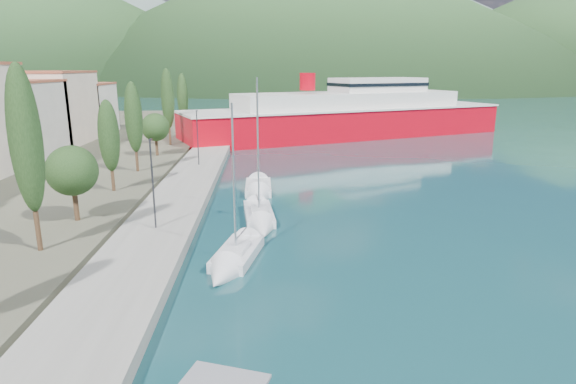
{
  "coord_description": "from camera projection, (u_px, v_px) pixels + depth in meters",
  "views": [
    {
      "loc": [
        -1.41,
        -16.45,
        11.39
      ],
      "look_at": [
        0.0,
        14.0,
        3.5
      ],
      "focal_mm": 30.0,
      "sensor_mm": 36.0,
      "label": 1
    }
  ],
  "objects": [
    {
      "name": "hills_near",
      "position": [
        393.0,
        17.0,
        371.13
      ],
      "size": [
        1010.0,
        520.0,
        115.0
      ],
      "color": "#32592D",
      "rests_on": "ground"
    },
    {
      "name": "tree_row",
      "position": [
        126.0,
        127.0,
        47.25
      ],
      "size": [
        3.57,
        65.23,
        11.04
      ],
      "color": "#47301E",
      "rests_on": "land_strip"
    },
    {
      "name": "hills_far",
      "position": [
        376.0,
        14.0,
        604.0
      ],
      "size": [
        1480.0,
        900.0,
        180.0
      ],
      "color": "slate",
      "rests_on": "ground"
    },
    {
      "name": "lamp_posts",
      "position": [
        150.0,
        184.0,
        31.21
      ],
      "size": [
        0.15,
        47.37,
        6.06
      ],
      "color": "#2D2D33",
      "rests_on": "quay"
    },
    {
      "name": "sailboat_mid",
      "position": [
        261.0,
        222.0,
        35.71
      ],
      "size": [
        2.8,
        8.19,
        11.56
      ],
      "color": "silver",
      "rests_on": "ground"
    },
    {
      "name": "ferry",
      "position": [
        349.0,
        116.0,
        81.38
      ],
      "size": [
        56.69,
        32.15,
        11.19
      ],
      "color": "red",
      "rests_on": "ground"
    },
    {
      "name": "quay",
      "position": [
        183.0,
        193.0,
        43.47
      ],
      "size": [
        5.0,
        88.0,
        0.8
      ],
      "primitive_type": "cube",
      "color": "gray",
      "rests_on": "ground"
    },
    {
      "name": "sailboat_far",
      "position": [
        258.0,
        193.0,
        43.99
      ],
      "size": [
        2.46,
        7.47,
        10.95
      ],
      "color": "silver",
      "rests_on": "ground"
    },
    {
      "name": "sailboat_near",
      "position": [
        229.0,
        265.0,
        27.92
      ],
      "size": [
        3.72,
        7.48,
        10.33
      ],
      "color": "silver",
      "rests_on": "ground"
    },
    {
      "name": "ground",
      "position": [
        271.0,
        110.0,
        134.88
      ],
      "size": [
        1400.0,
        1400.0,
        0.0
      ],
      "primitive_type": "plane",
      "color": "#17454B"
    }
  ]
}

